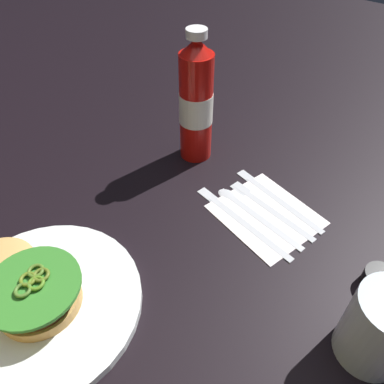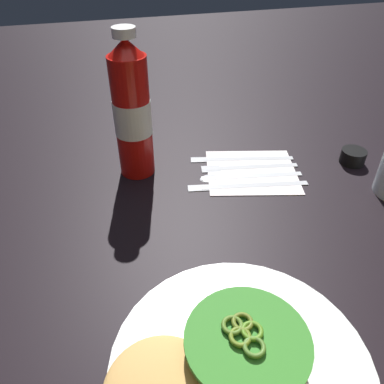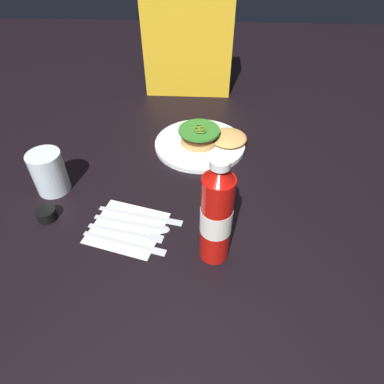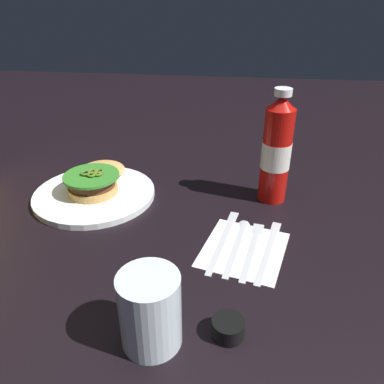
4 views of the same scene
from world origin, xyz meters
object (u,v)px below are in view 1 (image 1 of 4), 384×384
(dinner_plate, at_px, (42,304))
(burger_sandwich, at_px, (21,284))
(napkin, at_px, (266,214))
(fork_utensil, at_px, (264,204))
(steak_knife, at_px, (273,194))
(butter_knife, at_px, (236,216))
(water_glass, at_px, (380,329))
(condiment_cup, at_px, (379,279))
(ketchup_bottle, at_px, (196,103))
(spoon_utensil, at_px, (248,208))

(dinner_plate, distance_m, burger_sandwich, 0.04)
(napkin, bearing_deg, fork_utensil, -50.32)
(steak_knife, xyz_separation_m, butter_knife, (0.02, 0.09, 0.00))
(fork_utensil, relative_size, butter_knife, 0.86)
(burger_sandwich, relative_size, water_glass, 1.86)
(fork_utensil, bearing_deg, water_glass, 148.63)
(dinner_plate, xyz_separation_m, condiment_cup, (-0.36, -0.33, 0.01))
(ketchup_bottle, bearing_deg, dinner_plate, 96.45)
(steak_knife, bearing_deg, spoon_utensil, 72.31)
(ketchup_bottle, xyz_separation_m, napkin, (-0.21, 0.06, -0.12))
(burger_sandwich, bearing_deg, spoon_utensil, -114.38)
(spoon_utensil, bearing_deg, napkin, -164.60)
(burger_sandwich, height_order, water_glass, water_glass)
(napkin, relative_size, fork_utensil, 0.89)
(napkin, distance_m, butter_knife, 0.05)
(spoon_utensil, relative_size, butter_knife, 0.89)
(spoon_utensil, distance_m, butter_knife, 0.03)
(water_glass, bearing_deg, ketchup_bottle, -23.79)
(burger_sandwich, height_order, napkin, burger_sandwich)
(condiment_cup, height_order, spoon_utensil, condiment_cup)
(burger_sandwich, relative_size, steak_knife, 1.06)
(steak_knife, relative_size, fork_utensil, 1.08)
(dinner_plate, relative_size, condiment_cup, 5.95)
(dinner_plate, bearing_deg, butter_knife, -111.21)
(dinner_plate, height_order, ketchup_bottle, ketchup_bottle)
(napkin, bearing_deg, condiment_cup, 173.97)
(condiment_cup, relative_size, steak_knife, 0.24)
(napkin, height_order, steak_knife, steak_knife)
(butter_knife, bearing_deg, ketchup_bottle, -30.67)
(napkin, distance_m, spoon_utensil, 0.03)
(ketchup_bottle, distance_m, napkin, 0.25)
(burger_sandwich, relative_size, napkin, 1.28)
(napkin, bearing_deg, steak_knife, -73.85)
(water_glass, distance_m, spoon_utensil, 0.29)
(fork_utensil, xyz_separation_m, butter_knife, (0.02, 0.06, 0.00))
(dinner_plate, bearing_deg, ketchup_bottle, -83.55)
(dinner_plate, distance_m, spoon_utensil, 0.37)
(dinner_plate, height_order, spoon_utensil, dinner_plate)
(spoon_utensil, xyz_separation_m, butter_knife, (0.00, 0.03, 0.00))
(napkin, relative_size, spoon_utensil, 0.86)
(butter_knife, bearing_deg, napkin, -134.58)
(dinner_plate, bearing_deg, burger_sandwich, 7.96)
(steak_knife, bearing_deg, dinner_plate, 70.11)
(water_glass, distance_m, steak_knife, 0.30)
(burger_sandwich, relative_size, ketchup_bottle, 0.82)
(condiment_cup, distance_m, spoon_utensil, 0.23)
(ketchup_bottle, bearing_deg, steak_knife, 176.19)
(water_glass, bearing_deg, condiment_cup, -78.22)
(water_glass, bearing_deg, burger_sandwich, 28.97)
(burger_sandwich, distance_m, napkin, 0.41)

